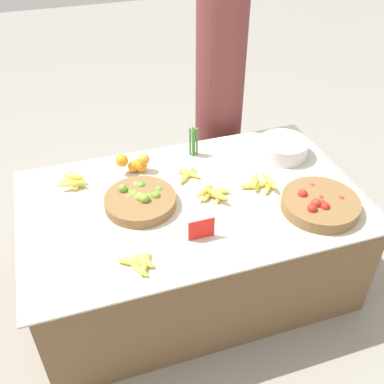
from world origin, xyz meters
TOP-DOWN VIEW (x-y plane):
  - ground_plane at (0.00, 0.00)m, footprint 12.00×12.00m
  - market_table at (0.00, 0.00)m, footprint 1.79×1.08m
  - lime_bowl at (-0.27, 0.04)m, footprint 0.37×0.37m
  - tomato_basket at (0.60, -0.28)m, footprint 0.40×0.40m
  - orange_pile at (-0.23, 0.34)m, footprint 0.19×0.10m
  - metal_bowl at (0.65, 0.24)m, footprint 0.29×0.29m
  - price_sign at (-0.05, -0.29)m, footprint 0.13×0.01m
  - veg_bundle at (0.14, 0.41)m, footprint 0.05×0.04m
  - banana_bunch_front_left at (0.38, -0.01)m, footprint 0.19×0.19m
  - banana_bunch_front_center at (0.11, -0.01)m, footprint 0.21×0.17m
  - banana_bunch_back_center at (-0.37, -0.37)m, footprint 0.17×0.16m
  - banana_bunch_front_right at (-0.58, 0.32)m, footprint 0.16×0.18m
  - banana_bunch_middle_left at (0.04, 0.20)m, footprint 0.15×0.16m
  - vendor_person at (0.45, 0.81)m, footprint 0.32×0.32m

SIDE VIEW (x-z plane):
  - ground_plane at x=0.00m, z-range 0.00..0.00m
  - market_table at x=0.00m, z-range 0.00..0.63m
  - banana_bunch_middle_left at x=0.04m, z-range 0.63..0.66m
  - banana_bunch_back_center at x=-0.37m, z-range 0.63..0.66m
  - banana_bunch_front_center at x=0.11m, z-range 0.62..0.68m
  - banana_bunch_front_right at x=-0.58m, z-range 0.62..0.68m
  - banana_bunch_front_left at x=0.38m, z-range 0.63..0.68m
  - lime_bowl at x=-0.27m, z-range 0.61..0.71m
  - tomato_basket at x=0.60m, z-range 0.61..0.71m
  - metal_bowl at x=0.65m, z-range 0.63..0.73m
  - orange_pile at x=-0.23m, z-range 0.62..0.74m
  - price_sign at x=-0.05m, z-range 0.63..0.74m
  - veg_bundle at x=0.14m, z-range 0.63..0.81m
  - vendor_person at x=0.45m, z-range -0.06..1.56m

